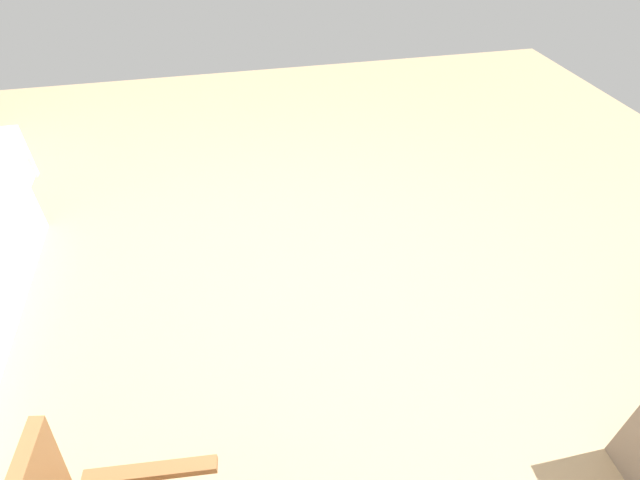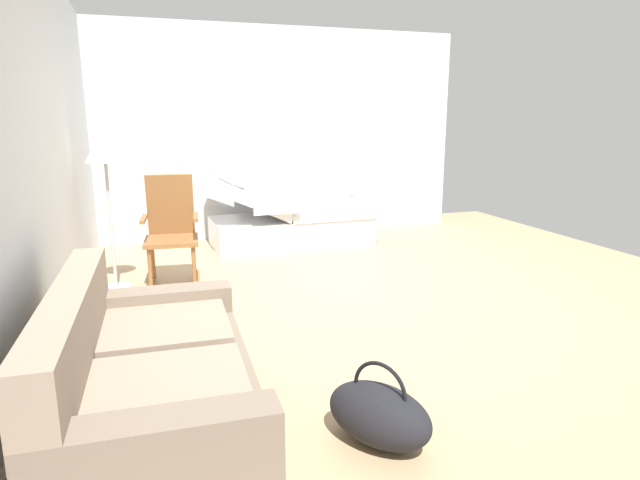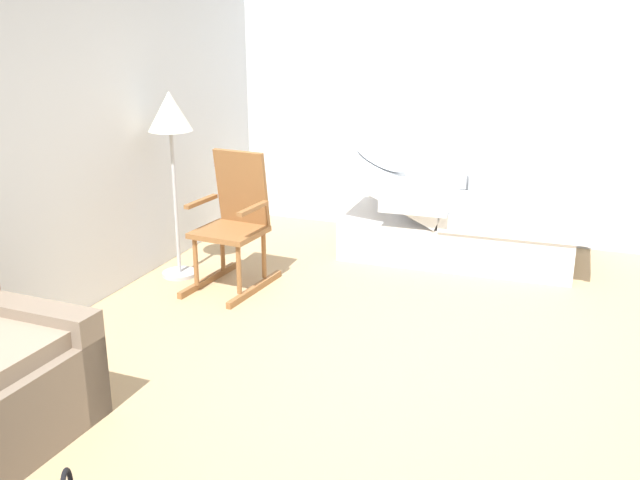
% 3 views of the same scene
% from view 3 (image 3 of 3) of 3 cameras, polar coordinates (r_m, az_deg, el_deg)
% --- Properties ---
extents(ground_plane, '(7.13, 7.13, 0.00)m').
position_cam_3_polar(ground_plane, '(4.48, 6.08, -10.17)').
color(ground_plane, tan).
extents(back_wall, '(5.91, 0.10, 2.70)m').
position_cam_3_polar(back_wall, '(5.16, -20.50, 8.42)').
color(back_wall, silver).
rests_on(back_wall, ground).
extents(side_wall, '(0.10, 4.92, 2.70)m').
position_cam_3_polar(side_wall, '(6.85, 12.82, 11.18)').
color(side_wall, silver).
rests_on(side_wall, ground).
extents(hospital_bed, '(1.06, 2.11, 1.00)m').
position_cam_3_polar(hospital_bed, '(6.40, 10.80, 1.25)').
color(hospital_bed, silver).
rests_on(hospital_bed, ground).
extents(rocking_chair, '(0.80, 0.54, 1.05)m').
position_cam_3_polar(rocking_chair, '(5.64, -6.70, 1.34)').
color(rocking_chair, brown).
rests_on(rocking_chair, ground).
extents(floor_lamp, '(0.34, 0.34, 1.48)m').
position_cam_3_polar(floor_lamp, '(5.75, -11.59, 8.83)').
color(floor_lamp, '#B2B5BA').
rests_on(floor_lamp, ground).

